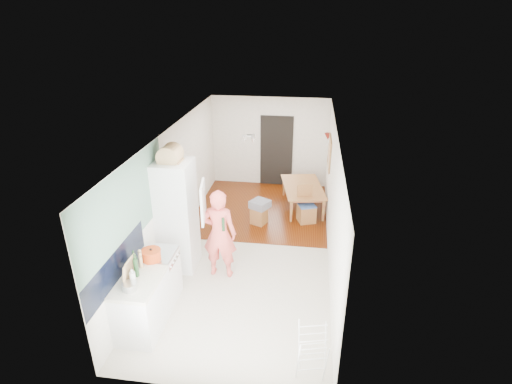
% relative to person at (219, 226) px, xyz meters
% --- Properties ---
extents(room_shell, '(3.20, 7.00, 2.50)m').
position_rel_person_xyz_m(room_shell, '(0.43, 0.96, 0.23)').
color(room_shell, white).
rests_on(room_shell, ground).
extents(floor, '(3.20, 7.00, 0.01)m').
position_rel_person_xyz_m(floor, '(0.43, 0.96, -1.02)').
color(floor, beige).
rests_on(floor, ground).
extents(wood_floor_overlay, '(3.20, 3.30, 0.01)m').
position_rel_person_xyz_m(wood_floor_overlay, '(0.43, 2.81, -1.02)').
color(wood_floor_overlay, '#5E2908').
rests_on(wood_floor_overlay, room_shell).
extents(sage_wall_panel, '(0.02, 3.00, 1.30)m').
position_rel_person_xyz_m(sage_wall_panel, '(-1.16, -1.04, 0.83)').
color(sage_wall_panel, slate).
rests_on(sage_wall_panel, room_shell).
extents(tile_splashback, '(0.02, 1.90, 0.50)m').
position_rel_person_xyz_m(tile_splashback, '(-1.16, -1.59, 0.13)').
color(tile_splashback, black).
rests_on(tile_splashback, room_shell).
extents(doorway_recess, '(0.90, 0.04, 2.00)m').
position_rel_person_xyz_m(doorway_recess, '(0.63, 4.44, -0.02)').
color(doorway_recess, black).
rests_on(doorway_recess, room_shell).
extents(base_cabinet, '(0.60, 0.90, 0.86)m').
position_rel_person_xyz_m(base_cabinet, '(-0.87, -1.59, -0.59)').
color(base_cabinet, white).
rests_on(base_cabinet, room_shell).
extents(worktop, '(0.62, 0.92, 0.06)m').
position_rel_person_xyz_m(worktop, '(-0.87, -1.59, -0.13)').
color(worktop, silver).
rests_on(worktop, room_shell).
extents(range_cooker, '(0.60, 0.60, 0.88)m').
position_rel_person_xyz_m(range_cooker, '(-0.87, -0.84, -0.58)').
color(range_cooker, white).
rests_on(range_cooker, room_shell).
extents(cooker_top, '(0.60, 0.60, 0.04)m').
position_rel_person_xyz_m(cooker_top, '(-0.87, -0.84, -0.12)').
color(cooker_top, silver).
rests_on(cooker_top, room_shell).
extents(fridge_housing, '(0.66, 0.66, 2.15)m').
position_rel_person_xyz_m(fridge_housing, '(-0.84, 0.18, 0.05)').
color(fridge_housing, white).
rests_on(fridge_housing, room_shell).
extents(fridge_door, '(0.14, 0.56, 0.70)m').
position_rel_person_xyz_m(fridge_door, '(-0.23, -0.12, 0.53)').
color(fridge_door, white).
rests_on(fridge_door, room_shell).
extents(fridge_interior, '(0.02, 0.52, 0.66)m').
position_rel_person_xyz_m(fridge_interior, '(-0.53, 0.18, 0.53)').
color(fridge_interior, white).
rests_on(fridge_interior, room_shell).
extents(pinboard, '(0.03, 0.90, 0.70)m').
position_rel_person_xyz_m(pinboard, '(2.01, 2.86, 0.53)').
color(pinboard, tan).
rests_on(pinboard, room_shell).
extents(pinboard_frame, '(0.00, 0.94, 0.74)m').
position_rel_person_xyz_m(pinboard_frame, '(1.99, 2.86, 0.53)').
color(pinboard_frame, brown).
rests_on(pinboard_frame, room_shell).
extents(wall_sconce, '(0.18, 0.18, 0.16)m').
position_rel_person_xyz_m(wall_sconce, '(1.97, 3.51, 0.73)').
color(wall_sconce, maroon).
rests_on(wall_sconce, room_shell).
extents(person, '(0.76, 0.52, 2.04)m').
position_rel_person_xyz_m(person, '(0.00, 0.00, 0.00)').
color(person, '#EF5D54').
rests_on(person, floor).
extents(dining_table, '(1.04, 1.54, 0.50)m').
position_rel_person_xyz_m(dining_table, '(1.46, 3.04, -0.77)').
color(dining_table, brown).
rests_on(dining_table, floor).
extents(dining_chair, '(0.48, 0.48, 0.89)m').
position_rel_person_xyz_m(dining_chair, '(1.55, 2.30, -0.58)').
color(dining_chair, brown).
rests_on(dining_chair, floor).
extents(stool, '(0.42, 0.42, 0.41)m').
position_rel_person_xyz_m(stool, '(0.46, 2.05, -0.81)').
color(stool, brown).
rests_on(stool, floor).
extents(grey_drape, '(0.53, 0.53, 0.17)m').
position_rel_person_xyz_m(grey_drape, '(0.48, 2.06, -0.52)').
color(grey_drape, slate).
rests_on(grey_drape, stool).
extents(drying_rack, '(0.45, 0.42, 0.74)m').
position_rel_person_xyz_m(drying_rack, '(1.72, -2.09, -0.65)').
color(drying_rack, white).
rests_on(drying_rack, floor).
extents(bread_bin, '(0.49, 0.47, 0.22)m').
position_rel_person_xyz_m(bread_bin, '(-0.87, 0.20, 1.24)').
color(bread_bin, tan).
rests_on(bread_bin, fridge_housing).
extents(red_casserole, '(0.33, 0.33, 0.18)m').
position_rel_person_xyz_m(red_casserole, '(-0.87, -1.04, -0.01)').
color(red_casserole, '#CB3F13').
rests_on(red_casserole, cooker_top).
extents(steel_pan, '(0.24, 0.24, 0.11)m').
position_rel_person_xyz_m(steel_pan, '(-0.90, -1.80, -0.05)').
color(steel_pan, silver).
rests_on(steel_pan, worktop).
extents(held_bottle, '(0.05, 0.05, 0.25)m').
position_rel_person_xyz_m(held_bottle, '(0.11, -0.15, 0.13)').
color(held_bottle, '#1C3D1E').
rests_on(held_bottle, person).
extents(bottle_a, '(0.07, 0.07, 0.28)m').
position_rel_person_xyz_m(bottle_a, '(-1.00, -1.35, 0.04)').
color(bottle_a, '#1C3D1E').
rests_on(bottle_a, worktop).
extents(bottle_b, '(0.08, 0.08, 0.31)m').
position_rel_person_xyz_m(bottle_b, '(-0.93, -1.48, 0.05)').
color(bottle_b, '#1C3D1E').
rests_on(bottle_b, worktop).
extents(bottle_c, '(0.10, 0.10, 0.20)m').
position_rel_person_xyz_m(bottle_c, '(-0.89, -1.68, 0.00)').
color(bottle_c, silver).
rests_on(bottle_c, worktop).
extents(pepper_mill_front, '(0.06, 0.06, 0.20)m').
position_rel_person_xyz_m(pepper_mill_front, '(-0.95, -1.25, -0.00)').
color(pepper_mill_front, tan).
rests_on(pepper_mill_front, worktop).
extents(pepper_mill_back, '(0.06, 0.06, 0.21)m').
position_rel_person_xyz_m(pepper_mill_back, '(-0.99, -1.17, 0.00)').
color(pepper_mill_back, tan).
rests_on(pepper_mill_back, worktop).
extents(chopping_boards, '(0.08, 0.28, 0.37)m').
position_rel_person_xyz_m(chopping_boards, '(-0.98, -1.61, 0.08)').
color(chopping_boards, tan).
rests_on(chopping_boards, worktop).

